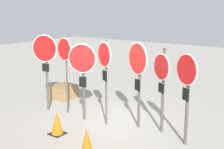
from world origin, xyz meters
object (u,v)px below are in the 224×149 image
at_px(stop_sign_2, 83,67).
at_px(storage_crate, 63,92).
at_px(stop_sign_4, 138,67).
at_px(traffic_cone_0, 57,123).
at_px(stop_sign_6, 187,82).
at_px(stop_sign_3, 105,62).
at_px(traffic_cone_1, 87,144).
at_px(stop_sign_1, 65,56).
at_px(stop_sign_5, 162,77).
at_px(stop_sign_0, 45,57).

height_order(stop_sign_2, storage_crate, stop_sign_2).
height_order(stop_sign_4, traffic_cone_0, stop_sign_4).
distance_m(stop_sign_2, stop_sign_6, 3.28).
height_order(stop_sign_3, traffic_cone_1, stop_sign_3).
relative_size(stop_sign_6, traffic_cone_0, 3.64).
bearing_deg(stop_sign_2, stop_sign_1, 152.18).
height_order(stop_sign_4, stop_sign_5, stop_sign_4).
bearing_deg(stop_sign_6, stop_sign_3, -148.41).
distance_m(stop_sign_1, storage_crate, 2.45).
relative_size(stop_sign_2, storage_crate, 2.73).
relative_size(stop_sign_5, traffic_cone_0, 3.67).
bearing_deg(stop_sign_1, traffic_cone_1, -25.31).
bearing_deg(stop_sign_6, stop_sign_5, -174.07).
distance_m(stop_sign_2, storage_crate, 2.96).
height_order(stop_sign_3, traffic_cone_0, stop_sign_3).
bearing_deg(traffic_cone_0, stop_sign_2, 97.00).
relative_size(stop_sign_2, traffic_cone_1, 3.16).
relative_size(stop_sign_1, stop_sign_4, 1.00).
height_order(stop_sign_2, stop_sign_5, stop_sign_2).
bearing_deg(stop_sign_6, traffic_cone_0, -125.63).
height_order(stop_sign_1, stop_sign_5, stop_sign_1).
xyz_separation_m(stop_sign_1, stop_sign_6, (4.14, 0.06, -0.27)).
bearing_deg(stop_sign_6, stop_sign_1, -150.12).
xyz_separation_m(stop_sign_2, traffic_cone_1, (1.77, -1.87, -1.33)).
height_order(stop_sign_0, traffic_cone_0, stop_sign_0).
relative_size(stop_sign_0, stop_sign_4, 1.03).
bearing_deg(stop_sign_6, storage_crate, -162.57).
xyz_separation_m(traffic_cone_0, traffic_cone_1, (1.61, -0.59, 0.06)).
bearing_deg(storage_crate, traffic_cone_0, -47.62).
distance_m(stop_sign_4, stop_sign_5, 0.75).
relative_size(stop_sign_3, storage_crate, 2.88).
bearing_deg(stop_sign_6, stop_sign_2, -147.53).
distance_m(stop_sign_0, stop_sign_2, 1.64).
distance_m(stop_sign_1, stop_sign_4, 2.57).
bearing_deg(stop_sign_4, stop_sign_5, 33.37).
distance_m(stop_sign_0, traffic_cone_1, 4.15).
xyz_separation_m(stop_sign_5, storage_crate, (-4.61, 0.76, -1.34)).
height_order(stop_sign_4, traffic_cone_1, stop_sign_4).
bearing_deg(stop_sign_3, storage_crate, -178.34).
bearing_deg(traffic_cone_0, stop_sign_3, 65.22).
distance_m(stop_sign_5, storage_crate, 4.86).
distance_m(stop_sign_6, traffic_cone_1, 2.85).
xyz_separation_m(stop_sign_2, stop_sign_5, (2.39, 0.57, -0.11)).
relative_size(stop_sign_0, stop_sign_1, 1.03).
height_order(stop_sign_0, stop_sign_2, stop_sign_0).
height_order(stop_sign_3, stop_sign_4, stop_sign_3).
bearing_deg(traffic_cone_0, storage_crate, 132.38).
bearing_deg(stop_sign_0, stop_sign_1, -6.87).
relative_size(stop_sign_2, stop_sign_5, 1.01).
xyz_separation_m(stop_sign_4, traffic_cone_1, (0.09, -2.35, -1.43)).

